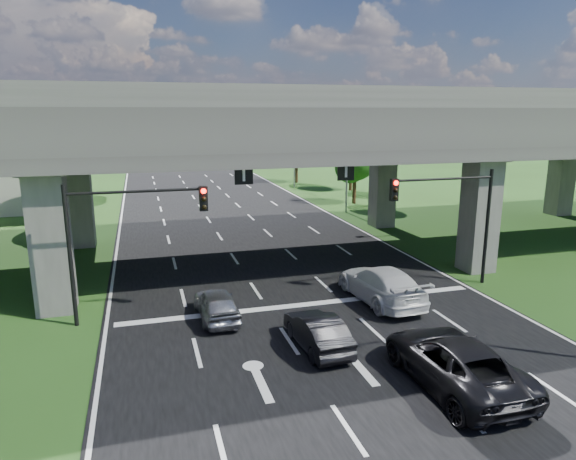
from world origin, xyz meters
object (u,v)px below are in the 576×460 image
car_white (381,284)px  signal_right (452,207)px  car_silver (217,304)px  streetlight_far (343,146)px  car_dark (317,331)px  signal_left (124,226)px  car_trailing (454,362)px  streetlight_beyond (291,138)px

car_white → signal_right: bearing=-170.3°
signal_right → car_silver: 12.55m
signal_right → streetlight_far: 20.25m
car_dark → signal_left: bearing=-37.7°
signal_right → car_dark: (-8.76, -4.81, -3.49)m
car_dark → car_trailing: car_trailing is taller
streetlight_beyond → car_dark: streetlight_beyond is taller
streetlight_far → car_dark: 27.69m
car_trailing → car_silver: bearing=-49.2°
car_silver → signal_right: bearing=-177.9°
signal_right → car_dark: 10.59m
signal_right → streetlight_beyond: streetlight_beyond is taller
signal_left → streetlight_far: streetlight_far is taller
streetlight_beyond → car_dark: bearing=-105.1°
streetlight_beyond → car_silver: size_ratio=2.55×
streetlight_beyond → car_trailing: (-7.62, -44.68, -5.00)m
signal_left → streetlight_beyond: (17.92, 36.06, 1.66)m
car_white → streetlight_far: bearing=-110.1°
streetlight_beyond → signal_right: bearing=-93.6°
car_white → car_trailing: bearing=78.7°
streetlight_far → car_silver: size_ratio=2.55×
signal_right → streetlight_far: size_ratio=0.60×
signal_right → streetlight_beyond: (2.27, 36.06, 1.66)m
streetlight_far → car_trailing: bearing=-104.9°
car_dark → car_white: size_ratio=0.71×
streetlight_far → signal_right: bearing=-96.5°
streetlight_beyond → car_trailing: bearing=-99.7°
streetlight_far → car_dark: bearing=-113.9°
signal_right → car_trailing: 10.68m
car_dark → car_white: 5.97m
car_white → car_trailing: 7.76m
streetlight_far → car_silver: streetlight_far is taller
streetlight_beyond → car_dark: (-11.04, -40.87, -5.15)m
streetlight_far → car_dark: (-11.04, -24.87, -5.15)m
signal_left → car_white: (11.43, -0.94, -3.33)m
car_silver → car_dark: size_ratio=0.97×
streetlight_beyond → car_silver: streetlight_beyond is taller
streetlight_beyond → car_trailing: size_ratio=1.70×
car_silver → signal_left: bearing=-16.9°
streetlight_far → car_dark: size_ratio=2.47×
signal_left → car_dark: bearing=-35.0°
signal_left → car_silver: 5.12m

